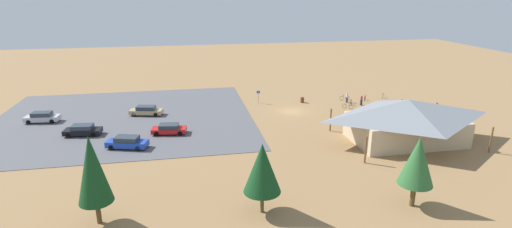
% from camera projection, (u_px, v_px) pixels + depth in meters
% --- Properties ---
extents(ground, '(160.00, 160.00, 0.00)m').
position_uv_depth(ground, '(292.00, 111.00, 60.68)').
color(ground, '#937047').
rests_on(ground, ground).
extents(parking_lot_asphalt, '(36.80, 31.95, 0.05)m').
position_uv_depth(parking_lot_asphalt, '(124.00, 118.00, 57.29)').
color(parking_lot_asphalt, '#56565B').
rests_on(parking_lot_asphalt, ground).
extents(bike_pavilion, '(15.90, 10.74, 5.34)m').
position_uv_depth(bike_pavilion, '(406.00, 118.00, 47.86)').
color(bike_pavilion, '#C6B28E').
rests_on(bike_pavilion, ground).
extents(trash_bin, '(0.60, 0.60, 0.90)m').
position_uv_depth(trash_bin, '(302.00, 100.00, 65.27)').
color(trash_bin, brown).
rests_on(trash_bin, ground).
extents(lot_sign, '(0.56, 0.08, 2.20)m').
position_uv_depth(lot_sign, '(258.00, 95.00, 64.60)').
color(lot_sign, '#99999E').
rests_on(lot_sign, ground).
extents(pine_center, '(2.70, 2.70, 7.53)m').
position_uv_depth(pine_center, '(92.00, 170.00, 30.22)').
color(pine_center, brown).
rests_on(pine_center, ground).
extents(pine_west, '(2.98, 2.98, 6.38)m').
position_uv_depth(pine_west, '(417.00, 161.00, 32.89)').
color(pine_west, brown).
rests_on(pine_west, ground).
extents(pine_far_west, '(3.14, 3.14, 6.23)m').
position_uv_depth(pine_far_west, '(262.00, 168.00, 31.94)').
color(pine_far_west, brown).
rests_on(pine_far_west, ground).
extents(bicycle_black_yard_center, '(1.55, 0.79, 0.85)m').
position_uv_depth(bicycle_black_yard_center, '(403.00, 102.00, 64.30)').
color(bicycle_black_yard_center, black).
rests_on(bicycle_black_yard_center, ground).
extents(bicycle_orange_yard_left, '(1.48, 0.99, 0.82)m').
position_uv_depth(bicycle_orange_yard_left, '(348.00, 106.00, 62.02)').
color(bicycle_orange_yard_left, black).
rests_on(bicycle_orange_yard_left, ground).
extents(bicycle_green_near_porch, '(0.95, 1.46, 0.84)m').
position_uv_depth(bicycle_green_near_porch, '(365.00, 98.00, 66.57)').
color(bicycle_green_near_porch, black).
rests_on(bicycle_green_near_porch, ground).
extents(bicycle_white_lone_west, '(1.78, 0.48, 0.87)m').
position_uv_depth(bicycle_white_lone_west, '(344.00, 98.00, 66.80)').
color(bicycle_white_lone_west, black).
rests_on(bicycle_white_lone_west, ground).
extents(bicycle_blue_yard_right, '(0.89, 1.56, 0.82)m').
position_uv_depth(bicycle_blue_yard_right, '(383.00, 96.00, 68.06)').
color(bicycle_blue_yard_right, black).
rests_on(bicycle_blue_yard_right, ground).
extents(bicycle_silver_near_sign, '(1.01, 1.42, 0.86)m').
position_uv_depth(bicycle_silver_near_sign, '(408.00, 108.00, 60.89)').
color(bicycle_silver_near_sign, black).
rests_on(bicycle_silver_near_sign, ground).
extents(bicycle_yellow_back_row, '(0.71, 1.68, 0.80)m').
position_uv_depth(bicycle_yellow_back_row, '(351.00, 103.00, 63.96)').
color(bicycle_yellow_back_row, black).
rests_on(bicycle_yellow_back_row, ground).
extents(bicycle_red_front_row, '(1.71, 0.48, 0.84)m').
position_uv_depth(bicycle_red_front_row, '(397.00, 108.00, 61.12)').
color(bicycle_red_front_row, black).
rests_on(bicycle_red_front_row, ground).
extents(car_red_inner_stall, '(4.60, 2.44, 1.31)m').
position_uv_depth(car_red_inner_stall, '(169.00, 129.00, 50.89)').
color(car_red_inner_stall, red).
rests_on(car_red_inner_stall, parking_lot_asphalt).
extents(car_black_near_entry, '(4.74, 2.36, 1.39)m').
position_uv_depth(car_black_near_entry, '(83.00, 130.00, 50.38)').
color(car_black_near_entry, black).
rests_on(car_black_near_entry, parking_lot_asphalt).
extents(car_blue_mid_lot, '(5.09, 3.08, 1.45)m').
position_uv_depth(car_blue_mid_lot, '(127.00, 142.00, 46.26)').
color(car_blue_mid_lot, '#1E42B2').
rests_on(car_blue_mid_lot, parking_lot_asphalt).
extents(car_silver_far_end, '(4.72, 2.14, 1.48)m').
position_uv_depth(car_silver_far_end, '(42.00, 117.00, 55.33)').
color(car_silver_far_end, '#BCBCC1').
rests_on(car_silver_far_end, parking_lot_asphalt).
extents(car_tan_front_row, '(5.06, 2.76, 1.40)m').
position_uv_depth(car_tan_front_row, '(146.00, 111.00, 58.50)').
color(car_tan_front_row, tan).
rests_on(car_tan_front_row, parking_lot_asphalt).
extents(visitor_near_lot, '(0.36, 0.36, 1.72)m').
position_uv_depth(visitor_near_lot, '(361.00, 100.00, 63.63)').
color(visitor_near_lot, '#2D3347').
rests_on(visitor_near_lot, ground).
extents(visitor_crossing_yard, '(0.36, 0.36, 1.75)m').
position_uv_depth(visitor_crossing_yard, '(347.00, 97.00, 65.19)').
color(visitor_crossing_yard, '#2D3347').
rests_on(visitor_crossing_yard, ground).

